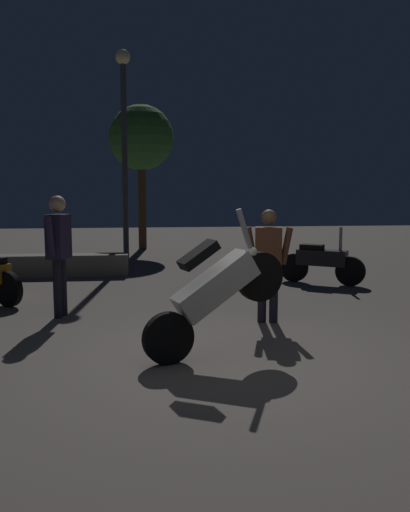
% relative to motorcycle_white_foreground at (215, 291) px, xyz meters
% --- Properties ---
extents(ground_plane, '(40.00, 40.00, 0.00)m').
position_rel_motorcycle_white_foreground_xyz_m(ground_plane, '(0.12, -0.18, -0.74)').
color(ground_plane, '#605951').
extents(motorcycle_white_foreground, '(1.61, 0.62, 1.63)m').
position_rel_motorcycle_white_foreground_xyz_m(motorcycle_white_foreground, '(0.00, 0.00, 0.00)').
color(motorcycle_white_foreground, black).
rests_on(motorcycle_white_foreground, ground_plane).
extents(motorcycle_black_parked_left, '(1.45, 0.98, 1.11)m').
position_rel_motorcycle_white_foreground_xyz_m(motorcycle_black_parked_left, '(2.65, 4.36, -0.31)').
color(motorcycle_black_parked_left, black).
rests_on(motorcycle_black_parked_left, ground_plane).
extents(person_rider_beside, '(0.34, 0.66, 1.74)m').
position_rel_motorcycle_white_foreground_xyz_m(person_rider_beside, '(-1.97, 2.15, 0.30)').
color(person_rider_beside, black).
rests_on(person_rider_beside, ground_plane).
extents(person_bystander_far, '(0.66, 0.32, 1.56)m').
position_rel_motorcycle_white_foreground_xyz_m(person_bystander_far, '(0.93, 1.49, 0.18)').
color(person_bystander_far, black).
rests_on(person_bystander_far, ground_plane).
extents(streetlamp_near, '(0.36, 0.36, 5.14)m').
position_rel_motorcycle_white_foreground_xyz_m(streetlamp_near, '(-1.19, 7.90, 2.51)').
color(streetlamp_near, '#38383D').
rests_on(streetlamp_near, ground_plane).
extents(tree_left_bg, '(1.92, 1.92, 4.29)m').
position_rel_motorcycle_white_foreground_xyz_m(tree_left_bg, '(-0.79, 10.82, 2.54)').
color(tree_left_bg, '#4C331E').
rests_on(tree_left_bg, ground_plane).
extents(planter_wall_low, '(3.67, 0.50, 0.45)m').
position_rel_motorcycle_white_foreground_xyz_m(planter_wall_low, '(-2.93, 5.94, -0.52)').
color(planter_wall_low, gray).
rests_on(planter_wall_low, ground_plane).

